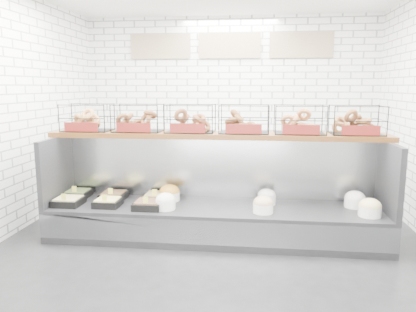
# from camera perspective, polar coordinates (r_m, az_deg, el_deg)

# --- Properties ---
(ground) EXTENTS (5.50, 5.50, 0.00)m
(ground) POSITION_cam_1_polar(r_m,az_deg,el_deg) (4.77, 0.60, -12.65)
(ground) COLOR black
(ground) RESTS_ON ground
(room_shell) EXTENTS (5.02, 5.51, 3.01)m
(room_shell) POSITION_cam_1_polar(r_m,az_deg,el_deg) (5.01, 1.39, 12.52)
(room_shell) COLOR white
(room_shell) RESTS_ON ground
(display_case) EXTENTS (4.00, 0.90, 1.20)m
(display_case) POSITION_cam_1_polar(r_m,az_deg,el_deg) (4.98, 0.87, -7.66)
(display_case) COLOR black
(display_case) RESTS_ON ground
(bagel_shelf) EXTENTS (4.10, 0.50, 0.40)m
(bagel_shelf) POSITION_cam_1_polar(r_m,az_deg,el_deg) (4.94, 1.32, 4.77)
(bagel_shelf) COLOR #45250E
(bagel_shelf) RESTS_ON display_case
(prep_counter) EXTENTS (4.00, 0.60, 1.20)m
(prep_counter) POSITION_cam_1_polar(r_m,az_deg,el_deg) (6.96, 2.67, -1.40)
(prep_counter) COLOR #93969B
(prep_counter) RESTS_ON ground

